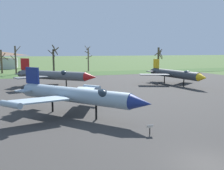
# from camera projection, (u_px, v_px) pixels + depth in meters

# --- Properties ---
(ground_plane) EXTENTS (600.00, 600.00, 0.00)m
(ground_plane) POSITION_uv_depth(u_px,v_px,m) (209.00, 166.00, 13.49)
(ground_plane) COLOR #425B2D
(asphalt_apron) EXTENTS (79.72, 62.50, 0.05)m
(asphalt_apron) POSITION_uv_depth(u_px,v_px,m) (103.00, 101.00, 30.91)
(asphalt_apron) COLOR #383533
(asphalt_apron) RESTS_ON ground
(grass_verge_strip) EXTENTS (139.72, 12.00, 0.06)m
(grass_verge_strip) POSITION_uv_depth(u_px,v_px,m) (59.00, 75.00, 65.52)
(grass_verge_strip) COLOR #355226
(grass_verge_strip) RESTS_ON ground
(jet_fighter_front_left) EXTENTS (12.01, 12.86, 4.55)m
(jet_fighter_front_left) POSITION_uv_depth(u_px,v_px,m) (76.00, 95.00, 23.55)
(jet_fighter_front_left) COLOR #8EA3B2
(jet_fighter_front_left) RESTS_ON ground
(info_placard_front_left) EXTENTS (0.51, 0.30, 0.84)m
(info_placard_front_left) POSITION_uv_depth(u_px,v_px,m) (150.00, 129.00, 18.37)
(info_placard_front_left) COLOR black
(info_placard_front_left) RESTS_ON ground
(jet_fighter_front_right) EXTENTS (12.46, 14.80, 4.67)m
(jet_fighter_front_right) POSITION_uv_depth(u_px,v_px,m) (175.00, 74.00, 45.34)
(jet_fighter_front_right) COLOR #33383D
(jet_fighter_front_right) RESTS_ON ground
(jet_fighter_rear_center) EXTENTS (12.87, 12.65, 4.95)m
(jet_fighter_rear_center) POSITION_uv_depth(u_px,v_px,m) (54.00, 75.00, 41.99)
(jet_fighter_rear_center) COLOR #565B60
(jet_fighter_rear_center) RESTS_ON ground
(info_placard_rear_center) EXTENTS (0.66, 0.41, 0.90)m
(info_placard_rear_center) POSITION_uv_depth(u_px,v_px,m) (95.00, 89.00, 36.64)
(info_placard_rear_center) COLOR black
(info_placard_rear_center) RESTS_ON ground
(bare_tree_left_of_center) EXTENTS (3.32, 3.10, 6.62)m
(bare_tree_left_of_center) POSITION_uv_depth(u_px,v_px,m) (1.00, 61.00, 69.08)
(bare_tree_left_of_center) COLOR brown
(bare_tree_left_of_center) RESTS_ON ground
(bare_tree_center) EXTENTS (2.70, 2.69, 7.63)m
(bare_tree_center) POSITION_uv_depth(u_px,v_px,m) (16.00, 59.00, 65.52)
(bare_tree_center) COLOR brown
(bare_tree_center) RESTS_ON ground
(bare_tree_right_of_center) EXTENTS (3.30, 3.32, 8.04)m
(bare_tree_right_of_center) POSITION_uv_depth(u_px,v_px,m) (54.00, 58.00, 69.89)
(bare_tree_right_of_center) COLOR #42382D
(bare_tree_right_of_center) RESTS_ON ground
(bare_tree_far_right) EXTENTS (2.68, 2.72, 7.94)m
(bare_tree_far_right) POSITION_uv_depth(u_px,v_px,m) (88.00, 58.00, 76.61)
(bare_tree_far_right) COLOR brown
(bare_tree_far_right) RESTS_ON ground
(bare_tree_backdrop_extra) EXTENTS (2.71, 3.15, 7.41)m
(bare_tree_backdrop_extra) POSITION_uv_depth(u_px,v_px,m) (159.00, 58.00, 79.91)
(bare_tree_backdrop_extra) COLOR brown
(bare_tree_backdrop_extra) RESTS_ON ground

